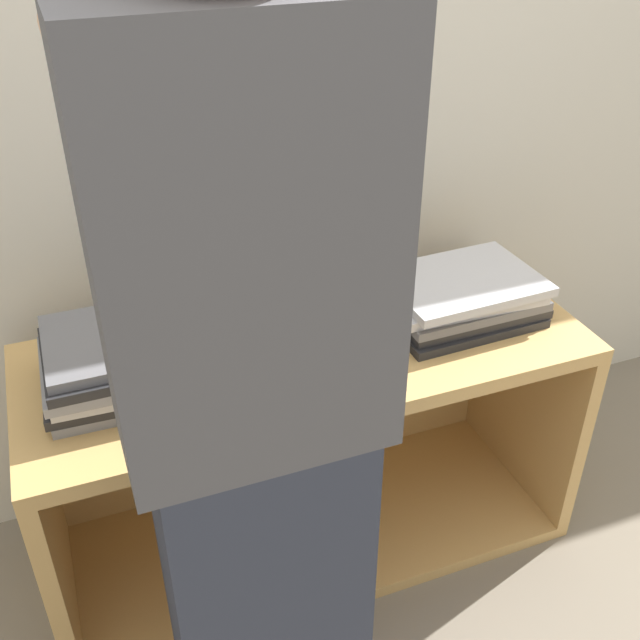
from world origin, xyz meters
TOP-DOWN VIEW (x-y plane):
  - ground_plane at (0.00, 0.00)m, footprint 12.00×12.00m
  - wall_back at (0.00, 0.62)m, footprint 8.00×0.05m
  - cart at (0.00, 0.32)m, footprint 1.28×0.51m
  - laptop_open at (0.00, 0.31)m, footprint 0.35×0.33m
  - laptop_stack_left at (-0.38, 0.26)m, footprint 0.38×0.28m
  - laptop_stack_right at (0.38, 0.26)m, footprint 0.37×0.28m
  - person at (-0.25, -0.19)m, footprint 0.40×0.53m
  - inventory_tag at (-0.38, 0.19)m, footprint 0.06×0.02m

SIDE VIEW (x-z plane):
  - ground_plane at x=0.00m, z-range 0.00..0.00m
  - cart at x=0.00m, z-range 0.00..0.61m
  - laptop_stack_right at x=0.38m, z-range 0.61..0.72m
  - laptop_open at x=0.00m, z-range 0.53..0.80m
  - laptop_stack_left at x=-0.38m, z-range 0.61..0.74m
  - inventory_tag at x=-0.38m, z-range 0.74..0.75m
  - person at x=-0.25m, z-range 0.01..1.66m
  - wall_back at x=0.00m, z-range 0.00..2.40m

